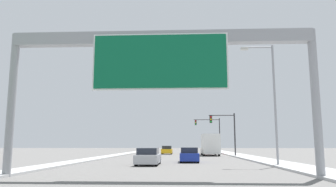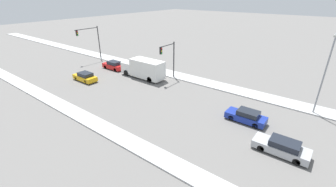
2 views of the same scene
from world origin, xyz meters
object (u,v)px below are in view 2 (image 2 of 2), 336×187
at_px(car_near_left, 282,147).
at_px(traffic_light_near_intersection, 170,55).
at_px(traffic_light_mid_block, 92,38).
at_px(car_mid_left, 85,77).
at_px(car_far_center, 246,116).
at_px(car_far_left, 114,65).
at_px(truck_box_primary, 144,69).
at_px(street_lamp_right, 326,69).

height_order(car_near_left, traffic_light_near_intersection, traffic_light_near_intersection).
xyz_separation_m(car_near_left, traffic_light_mid_block, (8.63, 39.58, 4.07)).
height_order(car_mid_left, car_far_center, car_mid_left).
relative_size(car_far_left, traffic_light_mid_block, 0.65).
xyz_separation_m(car_far_left, car_far_center, (-3.50, -26.87, -0.06)).
xyz_separation_m(car_near_left, traffic_light_near_intersection, (9.08, 19.58, 3.43)).
bearing_deg(traffic_light_mid_block, car_near_left, -102.30).
bearing_deg(traffic_light_mid_block, traffic_light_near_intersection, -88.70).
distance_m(traffic_light_near_intersection, traffic_light_mid_block, 20.02).
bearing_deg(traffic_light_near_intersection, truck_box_primary, 118.19).
bearing_deg(traffic_light_mid_block, car_mid_left, -132.56).
height_order(truck_box_primary, traffic_light_near_intersection, traffic_light_near_intersection).
height_order(car_mid_left, street_lamp_right, street_lamp_right).
xyz_separation_m(truck_box_primary, street_lamp_right, (3.05, -24.77, 4.07)).
bearing_deg(car_near_left, car_mid_left, 90.00).
height_order(car_far_left, truck_box_primary, truck_box_primary).
distance_m(car_near_left, car_far_center, 5.70).
relative_size(car_far_left, car_far_center, 1.04).
xyz_separation_m(car_far_left, street_lamp_right, (3.05, -32.67, 4.99)).
bearing_deg(truck_box_primary, car_near_left, -106.61).
xyz_separation_m(traffic_light_mid_block, street_lamp_right, (1.42, -40.89, 0.97)).
height_order(traffic_light_near_intersection, traffic_light_mid_block, traffic_light_mid_block).
bearing_deg(truck_box_primary, car_far_left, 90.00).
bearing_deg(car_mid_left, traffic_light_near_intersection, -49.42).
distance_m(car_near_left, street_lamp_right, 11.32).
height_order(car_near_left, street_lamp_right, street_lamp_right).
distance_m(truck_box_primary, traffic_light_mid_block, 16.49).
relative_size(traffic_light_mid_block, street_lamp_right, 0.71).
relative_size(traffic_light_near_intersection, traffic_light_mid_block, 0.88).
bearing_deg(traffic_light_mid_block, car_far_left, -101.22).
relative_size(car_far_center, truck_box_primary, 0.53).
height_order(car_mid_left, traffic_light_near_intersection, traffic_light_near_intersection).
distance_m(car_mid_left, traffic_light_near_intersection, 14.37).
relative_size(car_near_left, street_lamp_right, 0.49).
distance_m(car_far_center, traffic_light_mid_block, 35.69).
height_order(car_far_center, traffic_light_near_intersection, traffic_light_near_intersection).
bearing_deg(car_near_left, truck_box_primary, 73.39).
bearing_deg(street_lamp_right, car_far_center, 138.49).
bearing_deg(street_lamp_right, traffic_light_mid_block, 91.99).
bearing_deg(car_far_left, traffic_light_near_intersection, -79.98).
height_order(car_far_center, traffic_light_mid_block, traffic_light_mid_block).
bearing_deg(truck_box_primary, traffic_light_near_intersection, -61.81).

